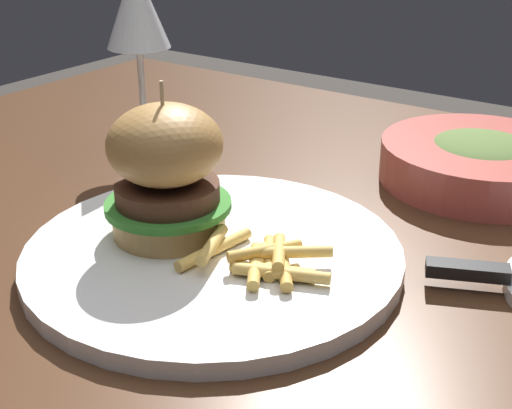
{
  "coord_description": "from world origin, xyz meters",
  "views": [
    {
      "loc": [
        0.28,
        -0.48,
        1.02
      ],
      "look_at": [
        -0.01,
        -0.06,
        0.78
      ],
      "focal_mm": 50.0,
      "sensor_mm": 36.0,
      "label": 1
    }
  ],
  "objects": [
    {
      "name": "dining_table",
      "position": [
        0.0,
        0.0,
        0.64
      ],
      "size": [
        1.13,
        0.79,
        0.74
      ],
      "color": "#472B19",
      "rests_on": "ground"
    },
    {
      "name": "soup_bowl",
      "position": [
        0.08,
        0.19,
        0.76
      ],
      "size": [
        0.2,
        0.2,
        0.05
      ],
      "color": "#B24C42",
      "rests_on": "dining_table"
    },
    {
      "name": "main_plate",
      "position": [
        -0.03,
        -0.09,
        0.75
      ],
      "size": [
        0.3,
        0.3,
        0.01
      ],
      "primitive_type": "cylinder",
      "color": "white",
      "rests_on": "dining_table"
    },
    {
      "name": "burger_sandwich",
      "position": [
        -0.07,
        -0.09,
        0.81
      ],
      "size": [
        0.1,
        0.1,
        0.13
      ],
      "color": "tan",
      "rests_on": "main_plate"
    },
    {
      "name": "wine_glass",
      "position": [
        -0.24,
        0.06,
        0.89
      ],
      "size": [
        0.07,
        0.07,
        0.2
      ],
      "color": "silver",
      "rests_on": "dining_table"
    },
    {
      "name": "fries_pile",
      "position": [
        0.02,
        -0.1,
        0.76
      ],
      "size": [
        0.11,
        0.08,
        0.02
      ],
      "color": "#E0B251",
      "rests_on": "main_plate"
    }
  ]
}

